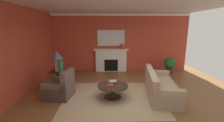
% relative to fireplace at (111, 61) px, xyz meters
% --- Properties ---
extents(ground_plane, '(8.76, 8.76, 0.00)m').
position_rel_fireplace_xyz_m(ground_plane, '(0.35, -3.20, -0.56)').
color(ground_plane, brown).
extents(wall_fireplace, '(7.34, 0.12, 2.99)m').
position_rel_fireplace_xyz_m(wall_fireplace, '(0.35, 0.21, 0.93)').
color(wall_fireplace, '#B7422D').
rests_on(wall_fireplace, ground_plane).
extents(wall_window, '(0.12, 7.31, 2.99)m').
position_rel_fireplace_xyz_m(wall_window, '(-3.08, -2.90, 0.93)').
color(wall_window, '#B7422D').
rests_on(wall_window, ground_plane).
extents(ceiling_panel, '(7.34, 7.31, 0.06)m').
position_rel_fireplace_xyz_m(ceiling_panel, '(0.35, -2.90, 2.46)').
color(ceiling_panel, white).
extents(crown_moulding, '(7.34, 0.08, 0.12)m').
position_rel_fireplace_xyz_m(crown_moulding, '(0.35, 0.13, 2.35)').
color(crown_moulding, white).
extents(area_rug, '(3.12, 2.69, 0.01)m').
position_rel_fireplace_xyz_m(area_rug, '(-0.01, -3.15, -0.56)').
color(area_rug, tan).
rests_on(area_rug, ground_plane).
extents(fireplace, '(1.80, 0.35, 1.19)m').
position_rel_fireplace_xyz_m(fireplace, '(0.00, 0.00, 0.00)').
color(fireplace, white).
rests_on(fireplace, ground_plane).
extents(mantel_mirror, '(1.40, 0.04, 0.81)m').
position_rel_fireplace_xyz_m(mantel_mirror, '(0.00, 0.12, 1.18)').
color(mantel_mirror, silver).
extents(sofa, '(1.19, 2.21, 0.85)m').
position_rel_fireplace_xyz_m(sofa, '(1.60, -3.02, -0.27)').
color(sofa, tan).
rests_on(sofa, ground_plane).
extents(armchair_near_window, '(0.91, 0.91, 0.95)m').
position_rel_fireplace_xyz_m(armchair_near_window, '(-1.73, -3.08, -0.26)').
color(armchair_near_window, brown).
rests_on(armchair_near_window, ground_plane).
extents(coffee_table, '(1.00, 1.00, 0.45)m').
position_rel_fireplace_xyz_m(coffee_table, '(-0.01, -3.15, -0.23)').
color(coffee_table, '#2D2319').
rests_on(coffee_table, ground_plane).
extents(side_table, '(0.56, 0.56, 0.70)m').
position_rel_fireplace_xyz_m(side_table, '(-2.03, -2.33, -0.16)').
color(side_table, '#2D2319').
rests_on(side_table, ground_plane).
extents(table_lamp, '(0.44, 0.44, 0.75)m').
position_rel_fireplace_xyz_m(table_lamp, '(-2.03, -2.33, 0.66)').
color(table_lamp, beige).
rests_on(table_lamp, side_table).
extents(vase_mantel_right, '(0.19, 0.19, 0.26)m').
position_rel_fireplace_xyz_m(vase_mantel_right, '(0.55, -0.05, 0.76)').
color(vase_mantel_right, '#9E3328').
rests_on(vase_mantel_right, fireplace).
extents(vase_on_side_table, '(0.18, 0.18, 0.41)m').
position_rel_fireplace_xyz_m(vase_on_side_table, '(-1.88, -2.45, 0.34)').
color(vase_on_side_table, '#33703D').
rests_on(vase_on_side_table, side_table).
extents(book_red_cover, '(0.23, 0.19, 0.04)m').
position_rel_fireplace_xyz_m(book_red_cover, '(-0.08, -3.24, -0.09)').
color(book_red_cover, maroon).
rests_on(book_red_cover, coffee_table).
extents(book_art_folio, '(0.30, 0.25, 0.05)m').
position_rel_fireplace_xyz_m(book_art_folio, '(-0.00, -3.00, -0.05)').
color(book_art_folio, tan).
rests_on(book_art_folio, coffee_table).
extents(potted_plant, '(0.56, 0.56, 0.83)m').
position_rel_fireplace_xyz_m(potted_plant, '(2.89, -0.56, -0.07)').
color(potted_plant, '#333333').
rests_on(potted_plant, ground_plane).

